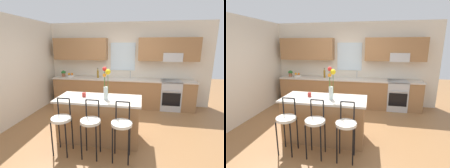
# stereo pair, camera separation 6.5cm
# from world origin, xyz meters

# --- Properties ---
(ground_plane) EXTENTS (14.00, 14.00, 0.00)m
(ground_plane) POSITION_xyz_m (0.00, 0.00, 0.00)
(ground_plane) COLOR olive
(wall_left) EXTENTS (0.12, 4.60, 2.70)m
(wall_left) POSITION_xyz_m (-2.56, 0.30, 1.35)
(wall_left) COLOR beige
(wall_left) RESTS_ON ground
(back_wall_assembly) EXTENTS (5.60, 0.50, 2.70)m
(back_wall_assembly) POSITION_xyz_m (0.03, 1.98, 1.51)
(back_wall_assembly) COLOR beige
(back_wall_assembly) RESTS_ON ground
(counter_run) EXTENTS (4.56, 0.64, 0.92)m
(counter_run) POSITION_xyz_m (0.00, 1.70, 0.47)
(counter_run) COLOR #996B42
(counter_run) RESTS_ON ground
(sink_faucet) EXTENTS (0.02, 0.13, 0.23)m
(sink_faucet) POSITION_xyz_m (0.27, 1.84, 1.06)
(sink_faucet) COLOR #B7BABC
(sink_faucet) RESTS_ON counter_run
(oven_range) EXTENTS (0.60, 0.64, 0.92)m
(oven_range) POSITION_xyz_m (1.53, 1.68, 0.46)
(oven_range) COLOR #B7BABC
(oven_range) RESTS_ON ground
(kitchen_island) EXTENTS (1.74, 0.75, 0.92)m
(kitchen_island) POSITION_xyz_m (-0.22, -0.40, 0.46)
(kitchen_island) COLOR #996B42
(kitchen_island) RESTS_ON ground
(bar_stool_near) EXTENTS (0.36, 0.36, 1.04)m
(bar_stool_near) POSITION_xyz_m (-0.77, -0.99, 0.64)
(bar_stool_near) COLOR black
(bar_stool_near) RESTS_ON ground
(bar_stool_middle) EXTENTS (0.36, 0.36, 1.04)m
(bar_stool_middle) POSITION_xyz_m (-0.22, -0.99, 0.64)
(bar_stool_middle) COLOR black
(bar_stool_middle) RESTS_ON ground
(bar_stool_far) EXTENTS (0.36, 0.36, 1.04)m
(bar_stool_far) POSITION_xyz_m (0.33, -0.99, 0.64)
(bar_stool_far) COLOR black
(bar_stool_far) RESTS_ON ground
(flower_vase) EXTENTS (0.17, 0.13, 0.66)m
(flower_vase) POSITION_xyz_m (-0.05, -0.46, 1.27)
(flower_vase) COLOR silver
(flower_vase) RESTS_ON kitchen_island
(mug_ceramic) EXTENTS (0.08, 0.08, 0.09)m
(mug_ceramic) POSITION_xyz_m (-0.54, -0.37, 0.97)
(mug_ceramic) COLOR #A52D28
(mug_ceramic) RESTS_ON kitchen_island
(fruit_bowl_oranges) EXTENTS (0.24, 0.24, 0.13)m
(fruit_bowl_oranges) POSITION_xyz_m (-1.75, 1.70, 0.96)
(fruit_bowl_oranges) COLOR silver
(fruit_bowl_oranges) RESTS_ON counter_run
(bottle_olive_oil) EXTENTS (0.06, 0.06, 0.32)m
(bottle_olive_oil) POSITION_xyz_m (-0.79, 1.70, 1.05)
(bottle_olive_oil) COLOR olive
(bottle_olive_oil) RESTS_ON counter_run
(potted_plant_small) EXTENTS (0.17, 0.11, 0.21)m
(potted_plant_small) POSITION_xyz_m (-2.01, 1.70, 1.03)
(potted_plant_small) COLOR #9E5B3D
(potted_plant_small) RESTS_ON counter_run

